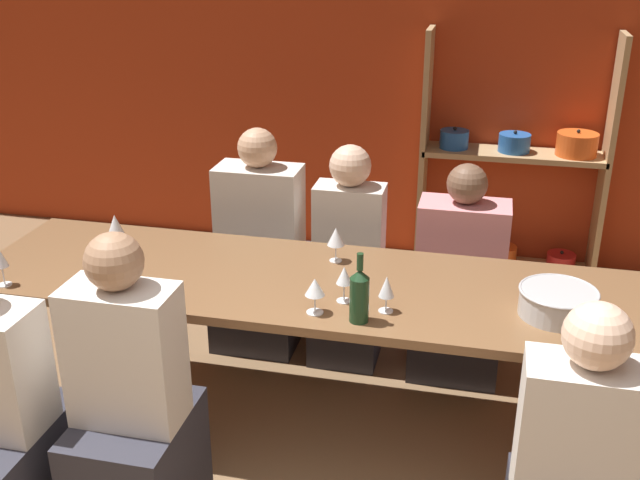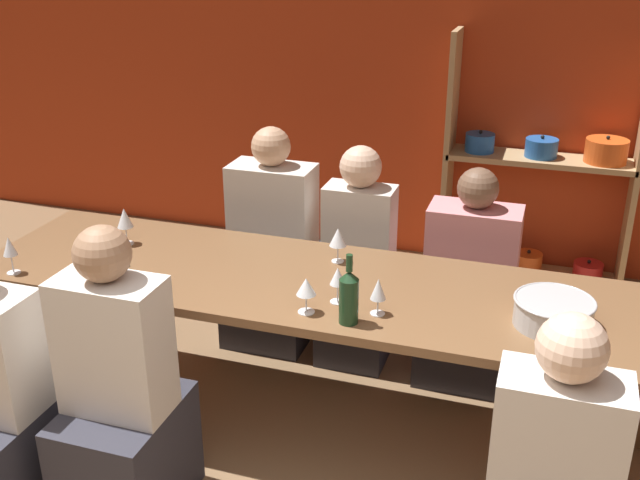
{
  "view_description": "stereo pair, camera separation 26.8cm",
  "coord_description": "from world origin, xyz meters",
  "px_view_note": "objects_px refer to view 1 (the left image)",
  "views": [
    {
      "loc": [
        0.52,
        -1.24,
        2.2
      ],
      "look_at": [
        -0.16,
        1.71,
        0.92
      ],
      "focal_mm": 42.0,
      "sensor_mm": 36.0,
      "label": 1
    },
    {
      "loc": [
        0.78,
        -1.17,
        2.2
      ],
      "look_at": [
        -0.16,
        1.71,
        0.92
      ],
      "focal_mm": 42.0,
      "sensor_mm": 36.0,
      "label": 2
    }
  ],
  "objects_px": {
    "cell_phone": "(107,273)",
    "person_near_b": "(133,424)",
    "wine_bottle_green": "(359,295)",
    "mixing_bowl": "(558,301)",
    "wine_glass_white_d": "(115,226)",
    "shelf_unit": "(511,186)",
    "wine_glass_white_a": "(344,277)",
    "wine_glass_white_e": "(315,288)",
    "person_far_b": "(261,265)",
    "person_far_c": "(458,295)",
    "wine_glass_white_b": "(336,237)",
    "wine_glass_white_c": "(387,288)",
    "dining_table": "(315,297)",
    "wine_glass_empty_a": "(0,259)",
    "person_far_a": "(348,279)"
  },
  "relations": [
    {
      "from": "person_far_a",
      "to": "person_far_c",
      "type": "relative_size",
      "value": 1.06
    },
    {
      "from": "shelf_unit",
      "to": "wine_glass_white_d",
      "type": "xyz_separation_m",
      "value": [
        -1.84,
        -1.91,
        0.29
      ]
    },
    {
      "from": "dining_table",
      "to": "person_far_a",
      "type": "height_order",
      "value": "person_far_a"
    },
    {
      "from": "wine_glass_empty_a",
      "to": "wine_glass_white_e",
      "type": "distance_m",
      "value": 1.36
    },
    {
      "from": "person_far_b",
      "to": "person_far_c",
      "type": "height_order",
      "value": "person_far_b"
    },
    {
      "from": "wine_glass_white_b",
      "to": "person_near_b",
      "type": "relative_size",
      "value": 0.13
    },
    {
      "from": "wine_glass_white_b",
      "to": "wine_glass_white_a",
      "type": "bearing_deg",
      "value": -73.12
    },
    {
      "from": "wine_glass_white_a",
      "to": "wine_glass_white_d",
      "type": "bearing_deg",
      "value": 166.91
    },
    {
      "from": "wine_glass_white_e",
      "to": "person_far_a",
      "type": "relative_size",
      "value": 0.13
    },
    {
      "from": "wine_glass_white_d",
      "to": "wine_glass_white_a",
      "type": "bearing_deg",
      "value": -13.09
    },
    {
      "from": "dining_table",
      "to": "mixing_bowl",
      "type": "relative_size",
      "value": 9.85
    },
    {
      "from": "mixing_bowl",
      "to": "wine_glass_white_a",
      "type": "relative_size",
      "value": 1.99
    },
    {
      "from": "wine_glass_white_a",
      "to": "wine_glass_empty_a",
      "type": "xyz_separation_m",
      "value": [
        -1.45,
        -0.18,
        0.01
      ]
    },
    {
      "from": "wine_glass_white_e",
      "to": "dining_table",
      "type": "bearing_deg",
      "value": 103.47
    },
    {
      "from": "shelf_unit",
      "to": "wine_glass_white_d",
      "type": "distance_m",
      "value": 2.67
    },
    {
      "from": "wine_glass_white_d",
      "to": "cell_phone",
      "type": "bearing_deg",
      "value": -73.78
    },
    {
      "from": "cell_phone",
      "to": "person_near_b",
      "type": "distance_m",
      "value": 0.76
    },
    {
      "from": "wine_glass_white_a",
      "to": "wine_glass_empty_a",
      "type": "bearing_deg",
      "value": -172.91
    },
    {
      "from": "wine_glass_white_d",
      "to": "person_near_b",
      "type": "relative_size",
      "value": 0.15
    },
    {
      "from": "shelf_unit",
      "to": "wine_glass_white_a",
      "type": "bearing_deg",
      "value": -107.7
    },
    {
      "from": "wine_glass_white_c",
      "to": "wine_glass_white_e",
      "type": "xyz_separation_m",
      "value": [
        -0.27,
        -0.08,
        0.0
      ]
    },
    {
      "from": "wine_bottle_green",
      "to": "mixing_bowl",
      "type": "bearing_deg",
      "value": 16.5
    },
    {
      "from": "wine_glass_white_d",
      "to": "wine_glass_empty_a",
      "type": "distance_m",
      "value": 0.54
    },
    {
      "from": "person_far_a",
      "to": "wine_glass_white_e",
      "type": "bearing_deg",
      "value": 93.04
    },
    {
      "from": "dining_table",
      "to": "person_far_a",
      "type": "bearing_deg",
      "value": 88.74
    },
    {
      "from": "wine_glass_white_c",
      "to": "wine_glass_white_a",
      "type": "bearing_deg",
      "value": 165.25
    },
    {
      "from": "wine_glass_empty_a",
      "to": "mixing_bowl",
      "type": "bearing_deg",
      "value": 6.36
    },
    {
      "from": "wine_glass_white_d",
      "to": "person_near_b",
      "type": "height_order",
      "value": "person_near_b"
    },
    {
      "from": "shelf_unit",
      "to": "cell_phone",
      "type": "xyz_separation_m",
      "value": [
        -1.77,
        -2.17,
        0.17
      ]
    },
    {
      "from": "shelf_unit",
      "to": "person_far_b",
      "type": "height_order",
      "value": "shelf_unit"
    },
    {
      "from": "wine_glass_white_b",
      "to": "wine_glass_white_e",
      "type": "xyz_separation_m",
      "value": [
        0.02,
        -0.51,
        -0.01
      ]
    },
    {
      "from": "wine_glass_white_b",
      "to": "wine_glass_white_c",
      "type": "relative_size",
      "value": 1.07
    },
    {
      "from": "person_near_b",
      "to": "wine_glass_white_c",
      "type": "bearing_deg",
      "value": 30.63
    },
    {
      "from": "wine_glass_white_a",
      "to": "wine_bottle_green",
      "type": "bearing_deg",
      "value": -59.32
    },
    {
      "from": "person_far_a",
      "to": "person_far_c",
      "type": "distance_m",
      "value": 0.59
    },
    {
      "from": "shelf_unit",
      "to": "wine_glass_white_e",
      "type": "bearing_deg",
      "value": -108.94
    },
    {
      "from": "wine_bottle_green",
      "to": "wine_glass_white_d",
      "type": "distance_m",
      "value": 1.31
    },
    {
      "from": "person_near_b",
      "to": "person_far_b",
      "type": "xyz_separation_m",
      "value": [
        0.04,
        1.52,
        -0.01
      ]
    },
    {
      "from": "wine_glass_white_a",
      "to": "person_far_c",
      "type": "xyz_separation_m",
      "value": [
        0.44,
        0.91,
        -0.48
      ]
    },
    {
      "from": "mixing_bowl",
      "to": "person_far_a",
      "type": "bearing_deg",
      "value": 141.06
    },
    {
      "from": "wine_glass_white_c",
      "to": "person_far_c",
      "type": "bearing_deg",
      "value": 74.85
    },
    {
      "from": "wine_glass_white_c",
      "to": "person_far_b",
      "type": "bearing_deg",
      "value": 130.1
    },
    {
      "from": "wine_bottle_green",
      "to": "wine_glass_empty_a",
      "type": "bearing_deg",
      "value": -178.8
    },
    {
      "from": "wine_glass_white_e",
      "to": "person_far_b",
      "type": "bearing_deg",
      "value": 117.82
    },
    {
      "from": "dining_table",
      "to": "wine_bottle_green",
      "type": "distance_m",
      "value": 0.44
    },
    {
      "from": "wine_glass_white_a",
      "to": "wine_glass_white_e",
      "type": "distance_m",
      "value": 0.15
    },
    {
      "from": "person_far_a",
      "to": "cell_phone",
      "type": "bearing_deg",
      "value": 42.81
    },
    {
      "from": "person_far_b",
      "to": "person_far_c",
      "type": "relative_size",
      "value": 1.1
    },
    {
      "from": "mixing_bowl",
      "to": "person_near_b",
      "type": "distance_m",
      "value": 1.71
    },
    {
      "from": "wine_glass_white_c",
      "to": "person_far_a",
      "type": "bearing_deg",
      "value": 109.52
    }
  ]
}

